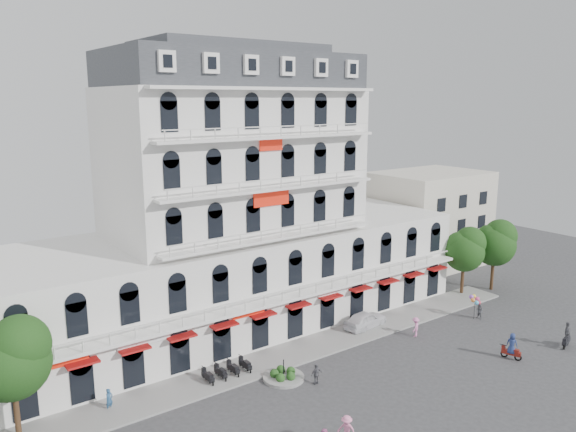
# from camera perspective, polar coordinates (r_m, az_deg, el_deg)

# --- Properties ---
(ground) EXTENTS (120.00, 120.00, 0.00)m
(ground) POSITION_cam_1_polar(r_m,az_deg,el_deg) (42.45, 8.00, -18.04)
(ground) COLOR #38383A
(ground) RESTS_ON ground
(sidewalk) EXTENTS (53.00, 4.00, 0.16)m
(sidewalk) POSITION_cam_1_polar(r_m,az_deg,el_deg) (48.48, 0.38, -13.82)
(sidewalk) COLOR gray
(sidewalk) RESTS_ON ground
(main_building) EXTENTS (45.00, 15.00, 25.80)m
(main_building) POSITION_cam_1_polar(r_m,az_deg,el_deg) (52.40, -5.47, -0.46)
(main_building) COLOR silver
(main_building) RESTS_ON ground
(flank_building_east) EXTENTS (14.00, 10.00, 12.00)m
(flank_building_east) POSITION_cam_1_polar(r_m,az_deg,el_deg) (74.10, 14.10, -0.26)
(flank_building_east) COLOR beige
(flank_building_east) RESTS_ON ground
(traffic_island) EXTENTS (3.20, 3.20, 1.60)m
(traffic_island) POSITION_cam_1_polar(r_m,az_deg,el_deg) (44.65, -0.46, -15.94)
(traffic_island) COLOR gray
(traffic_island) RESTS_ON ground
(parked_scooter_row) EXTENTS (4.40, 1.80, 1.10)m
(parked_scooter_row) POSITION_cam_1_polar(r_m,az_deg,el_deg) (45.27, -6.20, -15.97)
(parked_scooter_row) COLOR black
(parked_scooter_row) RESTS_ON ground
(tree_west_inner) EXTENTS (4.76, 4.76, 8.25)m
(tree_west_inner) POSITION_cam_1_polar(r_m,az_deg,el_deg) (39.10, -26.27, -12.62)
(tree_west_inner) COLOR #382314
(tree_west_inner) RESTS_ON ground
(tree_east_inner) EXTENTS (4.40, 4.37, 7.57)m
(tree_east_inner) POSITION_cam_1_polar(r_m,az_deg,el_deg) (63.73, 17.53, -3.13)
(tree_east_inner) COLOR #382314
(tree_east_inner) RESTS_ON ground
(tree_east_outer) EXTENTS (4.65, 4.65, 8.05)m
(tree_east_outer) POSITION_cam_1_polar(r_m,az_deg,el_deg) (66.30, 20.30, -2.45)
(tree_east_outer) COLOR #382314
(tree_east_outer) RESTS_ON ground
(parked_car) EXTENTS (4.87, 2.43, 1.59)m
(parked_car) POSITION_cam_1_polar(r_m,az_deg,el_deg) (53.87, 7.86, -10.39)
(parked_car) COLOR white
(parked_car) RESTS_ON ground
(rider_east) EXTENTS (0.81, 1.66, 2.26)m
(rider_east) POSITION_cam_1_polar(r_m,az_deg,el_deg) (50.78, 21.79, -12.16)
(rider_east) COLOR maroon
(rider_east) RESTS_ON ground
(rider_northeast) EXTENTS (1.68, 0.72, 2.35)m
(rider_northeast) POSITION_cam_1_polar(r_m,az_deg,el_deg) (54.86, 26.48, -10.72)
(rider_northeast) COLOR black
(rider_northeast) RESTS_ON ground
(rider_center) EXTENTS (1.14, 1.60, 2.34)m
(rider_center) POSITION_cam_1_polar(r_m,az_deg,el_deg) (36.61, 5.97, -20.99)
(rider_center) COLOR black
(rider_center) RESTS_ON ground
(pedestrian_mid) EXTENTS (0.97, 0.43, 1.63)m
(pedestrian_mid) POSITION_cam_1_polar(r_m,az_deg,el_deg) (43.77, 2.90, -15.74)
(pedestrian_mid) COLOR #55555C
(pedestrian_mid) RESTS_ON ground
(pedestrian_right) EXTENTS (1.34, 1.12, 1.79)m
(pedestrian_right) POSITION_cam_1_polar(r_m,az_deg,el_deg) (52.81, 12.83, -10.93)
(pedestrian_right) COLOR pink
(pedestrian_right) RESTS_ON ground
(pedestrian_far) EXTENTS (0.69, 0.59, 1.60)m
(pedestrian_far) POSITION_cam_1_polar(r_m,az_deg,el_deg) (42.36, -17.70, -17.34)
(pedestrian_far) COLOR #29517C
(pedestrian_far) RESTS_ON ground
(balloon_vendor) EXTENTS (1.28, 1.21, 2.45)m
(balloon_vendor) POSITION_cam_1_polar(r_m,az_deg,el_deg) (58.14, 18.70, -8.69)
(balloon_vendor) COLOR #5C5E64
(balloon_vendor) RESTS_ON ground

